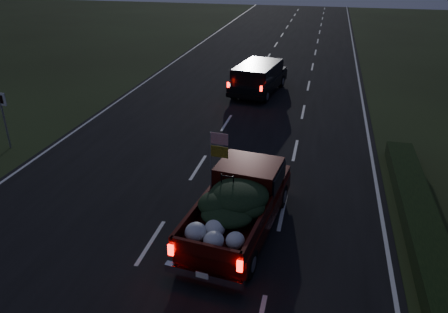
% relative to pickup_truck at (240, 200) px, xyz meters
% --- Properties ---
extents(ground, '(120.00, 120.00, 0.00)m').
position_rel_pickup_truck_xyz_m(ground, '(-2.40, -1.27, -1.04)').
color(ground, black).
rests_on(ground, ground).
extents(road_asphalt, '(14.00, 120.00, 0.02)m').
position_rel_pickup_truck_xyz_m(road_asphalt, '(-2.40, -1.27, -1.03)').
color(road_asphalt, black).
rests_on(road_asphalt, ground).
extents(hedge_row, '(1.00, 10.00, 0.60)m').
position_rel_pickup_truck_xyz_m(hedge_row, '(5.40, 1.73, -0.74)').
color(hedge_row, black).
rests_on(hedge_row, ground).
extents(route_sign, '(0.55, 0.08, 2.50)m').
position_rel_pickup_truck_xyz_m(route_sign, '(-10.90, 3.73, 0.62)').
color(route_sign, gray).
rests_on(route_sign, ground).
extents(pickup_truck, '(2.63, 5.49, 2.77)m').
position_rel_pickup_truck_xyz_m(pickup_truck, '(0.00, 0.00, 0.00)').
color(pickup_truck, '#3A0B07').
rests_on(pickup_truck, ground).
extents(lead_suv, '(2.88, 5.34, 1.46)m').
position_rel_pickup_truck_xyz_m(lead_suv, '(-1.68, 13.96, 0.06)').
color(lead_suv, black).
rests_on(lead_suv, ground).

